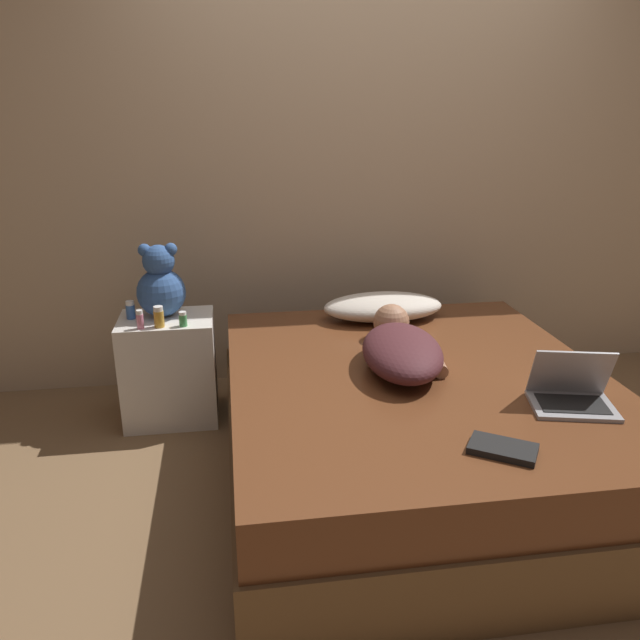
# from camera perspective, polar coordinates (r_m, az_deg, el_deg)

# --- Properties ---
(ground_plane) EXTENTS (12.00, 12.00, 0.00)m
(ground_plane) POSITION_cam_1_polar(r_m,az_deg,el_deg) (2.94, 8.41, -13.74)
(ground_plane) COLOR brown
(wall_back) EXTENTS (8.00, 0.06, 2.60)m
(wall_back) POSITION_cam_1_polar(r_m,az_deg,el_deg) (3.65, 3.84, 14.65)
(wall_back) COLOR tan
(wall_back) RESTS_ON ground_plane
(bed) EXTENTS (1.62, 1.85, 0.50)m
(bed) POSITION_cam_1_polar(r_m,az_deg,el_deg) (2.81, 8.65, -9.51)
(bed) COLOR brown
(bed) RESTS_ON ground_plane
(nightstand) EXTENTS (0.47, 0.37, 0.56)m
(nightstand) POSITION_cam_1_polar(r_m,az_deg,el_deg) (3.35, -13.57, -4.34)
(nightstand) COLOR silver
(nightstand) RESTS_ON ground_plane
(pillow) EXTENTS (0.64, 0.34, 0.13)m
(pillow) POSITION_cam_1_polar(r_m,az_deg,el_deg) (3.33, 5.78, 1.23)
(pillow) COLOR beige
(pillow) RESTS_ON bed
(person_lying) EXTENTS (0.41, 0.77, 0.17)m
(person_lying) POSITION_cam_1_polar(r_m,az_deg,el_deg) (2.74, 7.44, -2.51)
(person_lying) COLOR #4C2328
(person_lying) RESTS_ON bed
(laptop) EXTENTS (0.35, 0.29, 0.22)m
(laptop) POSITION_cam_1_polar(r_m,az_deg,el_deg) (2.56, 22.01, -6.21)
(laptop) COLOR #9E9EA3
(laptop) RESTS_ON bed
(teddy_bear) EXTENTS (0.25, 0.25, 0.38)m
(teddy_bear) POSITION_cam_1_polar(r_m,az_deg,el_deg) (3.25, -14.37, 3.13)
(teddy_bear) COLOR #335693
(teddy_bear) RESTS_ON nightstand
(bottle_amber) EXTENTS (0.05, 0.05, 0.10)m
(bottle_amber) POSITION_cam_1_polar(r_m,az_deg,el_deg) (3.12, -14.52, 0.27)
(bottle_amber) COLOR gold
(bottle_amber) RESTS_ON nightstand
(bottle_green) EXTENTS (0.04, 0.04, 0.07)m
(bottle_green) POSITION_cam_1_polar(r_m,az_deg,el_deg) (3.10, -12.42, 0.08)
(bottle_green) COLOR #3D8E4C
(bottle_green) RESTS_ON nightstand
(bottle_pink) EXTENTS (0.03, 0.03, 0.09)m
(bottle_pink) POSITION_cam_1_polar(r_m,az_deg,el_deg) (3.12, -16.14, 0.02)
(bottle_pink) COLOR pink
(bottle_pink) RESTS_ON nightstand
(bottle_blue) EXTENTS (0.05, 0.05, 0.09)m
(bottle_blue) POSITION_cam_1_polar(r_m,az_deg,el_deg) (3.28, -16.94, 0.87)
(bottle_blue) COLOR #3866B2
(bottle_blue) RESTS_ON nightstand
(book) EXTENTS (0.25, 0.23, 0.02)m
(book) POSITION_cam_1_polar(r_m,az_deg,el_deg) (2.18, 16.37, -11.22)
(book) COLOR black
(book) RESTS_ON bed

